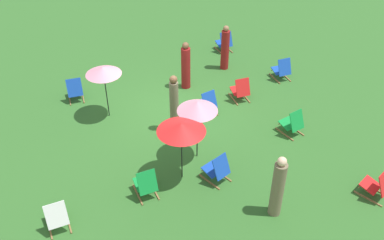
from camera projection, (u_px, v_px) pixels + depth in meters
The scene contains 18 objects.
ground_plane at pixel (172, 114), 13.93m from camera, with size 40.00×40.00×0.00m, color #2D6026.
deckchair_0 at pixel (241, 90), 14.38m from camera, with size 0.63×0.84×0.83m.
deckchair_1 at pixel (146, 184), 10.86m from camera, with size 0.57×0.82×0.83m.
deckchair_2 at pixel (282, 70), 15.47m from camera, with size 0.61×0.83×0.83m.
deckchair_3 at pixel (57, 216), 10.01m from camera, with size 0.57×0.81×0.83m.
deckchair_5 at pixel (224, 42), 17.23m from camera, with size 0.58×0.82×0.83m.
deckchair_7 at pixel (377, 185), 10.81m from camera, with size 0.65×0.85×0.83m.
deckchair_8 at pixel (207, 103), 13.74m from camera, with size 0.50×0.78×0.83m.
deckchair_9 at pixel (217, 169), 11.29m from camera, with size 0.62×0.84×0.83m.
deckchair_10 at pixel (292, 123), 12.90m from camera, with size 0.51×0.78×0.83m.
deckchair_11 at pixel (75, 90), 14.38m from camera, with size 0.64×0.85×0.83m.
umbrella_0 at pixel (197, 106), 11.27m from camera, with size 1.08×1.08×1.86m.
umbrella_1 at pixel (103, 71), 12.89m from camera, with size 1.08×1.08×1.75m.
umbrella_2 at pixel (181, 127), 10.61m from camera, with size 1.23×1.23×1.78m.
person_0 at pixel (278, 188), 10.09m from camera, with size 0.41×0.41×1.76m.
person_1 at pixel (174, 104), 12.72m from camera, with size 0.31×0.31×1.88m.
person_2 at pixel (186, 67), 14.76m from camera, with size 0.44×0.44×1.71m.
person_3 at pixel (225, 49), 15.84m from camera, with size 0.39×0.39×1.70m.
Camera 1 is at (5.43, 9.98, 8.08)m, focal length 40.63 mm.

